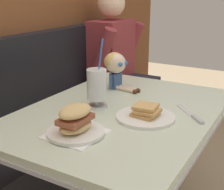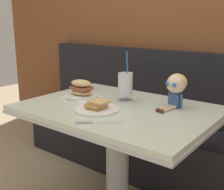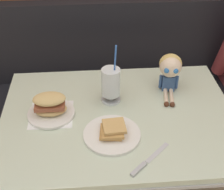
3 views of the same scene
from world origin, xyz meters
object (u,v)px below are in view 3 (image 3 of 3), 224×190
Objects in this scene: milkshake_glass at (111,83)px; seated_doll at (170,68)px; sandwich_plate at (50,107)px; butter_knife at (144,164)px; toast_plate at (112,133)px.

seated_doll is (0.30, 0.07, 0.03)m from milkshake_glass.
sandwich_plate is at bearing -164.77° from seated_doll.
milkshake_glass is 1.40× the size of seated_doll.
sandwich_plate reaches higher than butter_knife.
milkshake_glass is at bearing 86.83° from toast_plate.
seated_doll is at bearing 45.68° from toast_plate.
butter_knife is 0.55m from seated_doll.
sandwich_plate is (-0.27, 0.16, 0.03)m from toast_plate.
seated_doll reaches higher than sandwich_plate.
milkshake_glass is at bearing 102.99° from butter_knife.
sandwich_plate reaches higher than toast_plate.
butter_knife is at bearing -77.01° from milkshake_glass.
butter_knife is at bearing -41.20° from sandwich_plate.
seated_doll reaches higher than butter_knife.
sandwich_plate is 1.19× the size of butter_knife.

